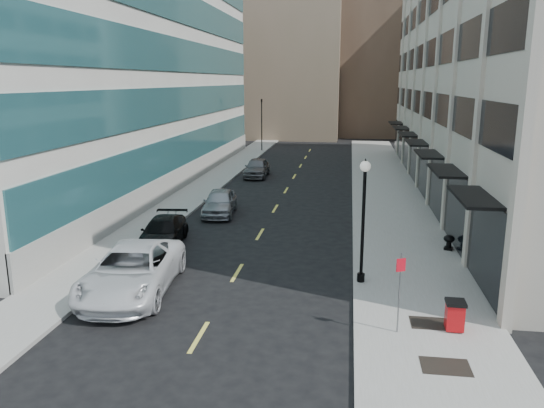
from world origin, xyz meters
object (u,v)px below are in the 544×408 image
(traffic_signal, at_px, (262,102))
(car_black_pickup, at_px, (163,232))
(car_silver_sedan, at_px, (220,202))
(car_white_van, at_px, (132,270))
(car_grey_sedan, at_px, (257,168))
(trash_bin, at_px, (455,314))
(sign_post, at_px, (400,283))
(urn_planter, at_px, (449,241))
(lamppost, at_px, (364,211))

(traffic_signal, xyz_separation_m, car_black_pickup, (0.98, -36.69, -5.02))
(car_silver_sedan, bearing_deg, car_white_van, -97.74)
(car_white_van, bearing_deg, car_silver_sedan, 82.88)
(car_grey_sedan, distance_m, trash_bin, 30.25)
(sign_post, bearing_deg, urn_planter, 45.96)
(car_grey_sedan, bearing_deg, car_silver_sedan, -91.61)
(traffic_signal, bearing_deg, car_black_pickup, -88.47)
(car_white_van, distance_m, lamppost, 9.41)
(lamppost, bearing_deg, sign_post, -75.86)
(car_grey_sedan, height_order, trash_bin, car_grey_sedan)
(car_silver_sedan, bearing_deg, trash_bin, -57.72)
(car_white_van, relative_size, urn_planter, 8.97)
(car_black_pickup, bearing_deg, urn_planter, -2.28)
(car_silver_sedan, bearing_deg, traffic_signal, 88.42)
(sign_post, bearing_deg, lamppost, 79.21)
(traffic_signal, height_order, trash_bin, traffic_signal)
(trash_bin, height_order, sign_post, sign_post)
(car_black_pickup, height_order, urn_planter, car_black_pickup)
(car_black_pickup, relative_size, sign_post, 1.78)
(car_white_van, bearing_deg, car_black_pickup, 93.36)
(car_white_van, distance_m, trash_bin, 11.99)
(car_silver_sedan, bearing_deg, lamppost, -57.21)
(car_silver_sedan, height_order, car_grey_sedan, car_grey_sedan)
(traffic_signal, bearing_deg, sign_post, -75.19)
(sign_post, xyz_separation_m, urn_planter, (3.20, 9.23, -1.27))
(car_black_pickup, bearing_deg, trash_bin, -37.73)
(car_black_pickup, bearing_deg, car_silver_sedan, 72.74)
(car_white_van, distance_m, car_black_pickup, 6.13)
(lamppost, xyz_separation_m, sign_post, (1.10, -4.37, -1.27))
(traffic_signal, relative_size, car_black_pickup, 1.45)
(trash_bin, distance_m, urn_planter, 8.92)
(car_black_pickup, distance_m, trash_bin, 15.02)
(sign_post, bearing_deg, trash_bin, -12.24)
(trash_bin, distance_m, lamppost, 5.50)
(car_black_pickup, relative_size, lamppost, 0.95)
(traffic_signal, height_order, urn_planter, traffic_signal)
(car_white_van, distance_m, urn_planter, 14.93)
(car_white_van, bearing_deg, urn_planter, 22.52)
(car_black_pickup, height_order, sign_post, sign_post)
(car_black_pickup, bearing_deg, sign_post, -43.29)
(car_silver_sedan, relative_size, lamppost, 0.91)
(car_grey_sedan, relative_size, trash_bin, 4.62)
(lamppost, bearing_deg, traffic_signal, 104.88)
(traffic_signal, height_order, lamppost, traffic_signal)
(car_silver_sedan, bearing_deg, sign_post, -63.26)
(sign_post, bearing_deg, car_silver_sedan, 97.77)
(traffic_signal, distance_m, car_grey_sedan, 17.46)
(car_white_van, relative_size, car_silver_sedan, 1.42)
(trash_bin, bearing_deg, lamppost, 128.01)
(traffic_signal, bearing_deg, urn_planter, -67.12)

